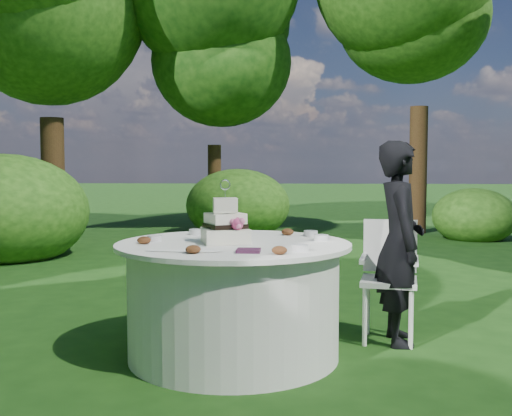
# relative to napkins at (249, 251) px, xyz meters

# --- Properties ---
(ground) EXTENTS (80.00, 80.00, 0.00)m
(ground) POSITION_rel_napkins_xyz_m (-0.14, 0.45, -0.78)
(ground) COLOR #15370F
(ground) RESTS_ON ground
(napkins) EXTENTS (0.14, 0.14, 0.02)m
(napkins) POSITION_rel_napkins_xyz_m (0.00, 0.00, 0.00)
(napkins) COLOR #4B203F
(napkins) RESTS_ON table
(feather_plume) EXTENTS (0.48, 0.07, 0.01)m
(feather_plume) POSITION_rel_napkins_xyz_m (-0.38, -0.01, -0.00)
(feather_plume) COLOR white
(feather_plume) RESTS_ON table
(guest) EXTENTS (0.37, 0.54, 1.46)m
(guest) POSITION_rel_napkins_xyz_m (1.02, 0.84, -0.05)
(guest) COLOR black
(guest) RESTS_ON ground
(table) EXTENTS (1.56, 1.56, 0.77)m
(table) POSITION_rel_napkins_xyz_m (-0.14, 0.45, -0.39)
(table) COLOR silver
(table) RESTS_ON ground
(cake) EXTENTS (0.36, 0.36, 0.42)m
(cake) POSITION_rel_napkins_xyz_m (-0.18, 0.41, 0.10)
(cake) COLOR white
(cake) RESTS_ON table
(chair) EXTENTS (0.46, 0.46, 0.88)m
(chair) POSITION_rel_napkins_xyz_m (0.97, 0.93, -0.26)
(chair) COLOR silver
(chair) RESTS_ON ground
(votives) EXTENTS (1.22, 0.91, 0.04)m
(votives) POSITION_rel_napkins_xyz_m (0.00, 0.56, 0.01)
(votives) COLOR silver
(votives) RESTS_ON table
(petal_cups) EXTENTS (1.02, 1.06, 0.05)m
(petal_cups) POSITION_rel_napkins_xyz_m (-0.16, 0.26, 0.02)
(petal_cups) COLOR #562D16
(petal_cups) RESTS_ON table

